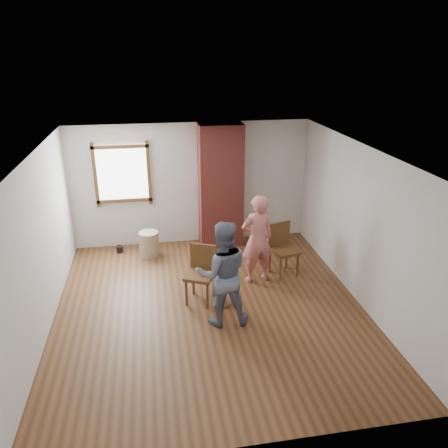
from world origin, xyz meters
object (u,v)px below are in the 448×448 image
at_px(dining_chair_right, 282,246).
at_px(dining_chair_left, 201,270).
at_px(person_pink, 257,239).
at_px(man, 222,274).
at_px(side_table, 223,283).
at_px(stoneware_crock, 149,244).

bearing_deg(dining_chair_right, dining_chair_left, -173.53).
height_order(dining_chair_left, person_pink, person_pink).
relative_size(dining_chair_right, man, 0.59).
bearing_deg(dining_chair_left, dining_chair_right, 46.93).
xyz_separation_m(dining_chair_left, side_table, (0.32, -0.25, -0.14)).
xyz_separation_m(dining_chair_right, side_table, (-1.28, -0.90, -0.15)).
height_order(stoneware_crock, dining_chair_right, dining_chair_right).
height_order(side_table, man, man).
relative_size(stoneware_crock, man, 0.30).
xyz_separation_m(man, person_pink, (0.83, 1.17, -0.01)).
distance_m(man, person_pink, 1.44).
height_order(dining_chair_right, man, man).
bearing_deg(dining_chair_right, stoneware_crock, 138.30).
xyz_separation_m(dining_chair_left, person_pink, (1.07, 0.46, 0.29)).
xyz_separation_m(stoneware_crock, side_table, (1.18, -2.10, 0.15)).
distance_m(side_table, person_pink, 1.11).
distance_m(stoneware_crock, side_table, 2.41).
bearing_deg(side_table, stoneware_crock, 119.44).
height_order(stoneware_crock, man, man).
xyz_separation_m(stoneware_crock, dining_chair_left, (0.86, -1.85, 0.29)).
bearing_deg(man, dining_chair_left, -69.38).
relative_size(side_table, man, 0.36).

